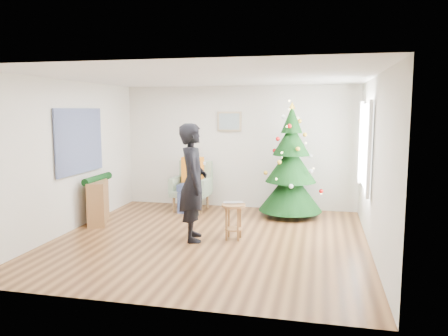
% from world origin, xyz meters
% --- Properties ---
extents(floor, '(5.00, 5.00, 0.00)m').
position_xyz_m(floor, '(0.00, 0.00, 0.00)').
color(floor, brown).
rests_on(floor, ground).
extents(ceiling, '(5.00, 5.00, 0.00)m').
position_xyz_m(ceiling, '(0.00, 0.00, 2.60)').
color(ceiling, white).
rests_on(ceiling, wall_back).
extents(wall_back, '(5.00, 0.00, 5.00)m').
position_xyz_m(wall_back, '(0.00, 2.50, 1.30)').
color(wall_back, silver).
rests_on(wall_back, floor).
extents(wall_front, '(5.00, 0.00, 5.00)m').
position_xyz_m(wall_front, '(0.00, -2.50, 1.30)').
color(wall_front, silver).
rests_on(wall_front, floor).
extents(wall_left, '(0.00, 5.00, 5.00)m').
position_xyz_m(wall_left, '(-2.50, 0.00, 1.30)').
color(wall_left, silver).
rests_on(wall_left, floor).
extents(wall_right, '(0.00, 5.00, 5.00)m').
position_xyz_m(wall_right, '(2.50, 0.00, 1.30)').
color(wall_right, silver).
rests_on(wall_right, floor).
extents(window_panel, '(0.04, 1.30, 1.40)m').
position_xyz_m(window_panel, '(2.47, 1.00, 1.50)').
color(window_panel, white).
rests_on(window_panel, wall_right).
extents(curtains, '(0.05, 1.75, 1.50)m').
position_xyz_m(curtains, '(2.44, 1.00, 1.50)').
color(curtains, white).
rests_on(curtains, wall_right).
extents(christmas_tree, '(1.24, 1.24, 2.25)m').
position_xyz_m(christmas_tree, '(1.16, 1.87, 1.01)').
color(christmas_tree, '#3F2816').
rests_on(christmas_tree, floor).
extents(stool, '(0.39, 0.39, 0.58)m').
position_xyz_m(stool, '(0.37, 0.09, 0.30)').
color(stool, brown).
rests_on(stool, floor).
extents(laptop, '(0.36, 0.28, 0.03)m').
position_xyz_m(laptop, '(0.37, 0.09, 0.60)').
color(laptop, silver).
rests_on(laptop, stool).
extents(armchair, '(0.82, 0.76, 1.01)m').
position_xyz_m(armchair, '(-0.90, 1.99, 0.38)').
color(armchair, gray).
rests_on(armchair, floor).
extents(seated_person, '(0.45, 0.64, 1.33)m').
position_xyz_m(seated_person, '(-0.91, 1.94, 0.68)').
color(seated_person, navy).
rests_on(seated_person, armchair).
extents(standing_man, '(0.64, 0.79, 1.89)m').
position_xyz_m(standing_man, '(-0.26, -0.06, 0.94)').
color(standing_man, black).
rests_on(standing_man, floor).
extents(game_controller, '(0.07, 0.13, 0.04)m').
position_xyz_m(game_controller, '(-0.06, -0.09, 1.26)').
color(game_controller, white).
rests_on(game_controller, standing_man).
extents(console, '(0.66, 1.04, 0.80)m').
position_xyz_m(console, '(-2.33, 0.64, 0.40)').
color(console, brown).
rests_on(console, floor).
extents(garland, '(0.14, 0.90, 0.14)m').
position_xyz_m(garland, '(-2.33, 0.64, 0.82)').
color(garland, black).
rests_on(garland, console).
extents(tapestry, '(0.03, 1.50, 1.15)m').
position_xyz_m(tapestry, '(-2.46, 0.30, 1.55)').
color(tapestry, black).
rests_on(tapestry, wall_left).
extents(framed_picture, '(0.52, 0.05, 0.42)m').
position_xyz_m(framed_picture, '(-0.20, 2.46, 1.85)').
color(framed_picture, tan).
rests_on(framed_picture, wall_back).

